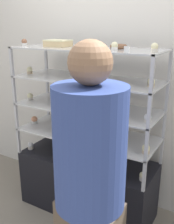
# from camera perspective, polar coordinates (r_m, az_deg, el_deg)

# --- Properties ---
(ground_plane) EXTENTS (20.00, 20.00, 0.00)m
(ground_plane) POSITION_cam_1_polar(r_m,az_deg,el_deg) (2.82, 0.00, -20.07)
(ground_plane) COLOR gray
(back_wall) EXTENTS (8.00, 0.05, 2.60)m
(back_wall) POSITION_cam_1_polar(r_m,az_deg,el_deg) (2.60, 4.46, 8.26)
(back_wall) COLOR silver
(back_wall) RESTS_ON ground_plane
(display_base) EXTENTS (1.28, 0.50, 0.56)m
(display_base) POSITION_cam_1_polar(r_m,az_deg,el_deg) (2.65, 0.00, -15.30)
(display_base) COLOR black
(display_base) RESTS_ON ground_plane
(display_riser_lower) EXTENTS (1.28, 0.50, 0.25)m
(display_riser_lower) POSITION_cam_1_polar(r_m,az_deg,el_deg) (2.41, 0.00, -4.91)
(display_riser_lower) COLOR #B7B7BC
(display_riser_lower) RESTS_ON display_base
(display_riser_middle) EXTENTS (1.28, 0.50, 0.25)m
(display_riser_middle) POSITION_cam_1_polar(r_m,az_deg,el_deg) (2.32, 0.00, 0.85)
(display_riser_middle) COLOR #B7B7BC
(display_riser_middle) RESTS_ON display_riser_lower
(display_riser_upper) EXTENTS (1.28, 0.50, 0.25)m
(display_riser_upper) POSITION_cam_1_polar(r_m,az_deg,el_deg) (2.26, 0.00, 6.99)
(display_riser_upper) COLOR #B7B7BC
(display_riser_upper) RESTS_ON display_riser_middle
(display_riser_top) EXTENTS (1.28, 0.50, 0.25)m
(display_riser_top) POSITION_cam_1_polar(r_m,az_deg,el_deg) (2.22, 0.00, 13.41)
(display_riser_top) COLOR #B7B7BC
(display_riser_top) RESTS_ON display_riser_upper
(layer_cake_centerpiece) EXTENTS (0.20, 0.20, 0.11)m
(layer_cake_centerpiece) POSITION_cam_1_polar(r_m,az_deg,el_deg) (2.39, 2.88, -3.31)
(layer_cake_centerpiece) COLOR #DBBC84
(layer_cake_centerpiece) RESTS_ON display_riser_lower
(sheet_cake_frosted) EXTENTS (0.20, 0.17, 0.06)m
(sheet_cake_frosted) POSITION_cam_1_polar(r_m,az_deg,el_deg) (2.37, -6.32, 14.66)
(sheet_cake_frosted) COLOR #DBBC84
(sheet_cake_frosted) RESTS_ON display_riser_top
(cupcake_0) EXTENTS (0.06, 0.06, 0.07)m
(cupcake_0) POSITION_cam_1_polar(r_m,az_deg,el_deg) (2.72, -12.21, -7.20)
(cupcake_0) COLOR beige
(cupcake_0) RESTS_ON display_base
(cupcake_1) EXTENTS (0.06, 0.06, 0.07)m
(cupcake_1) POSITION_cam_1_polar(r_m,az_deg,el_deg) (2.46, -0.66, -9.62)
(cupcake_1) COLOR white
(cupcake_1) RESTS_ON display_base
(cupcake_2) EXTENTS (0.06, 0.06, 0.07)m
(cupcake_2) POSITION_cam_1_polar(r_m,az_deg,el_deg) (2.21, 12.04, -13.52)
(cupcake_2) COLOR beige
(cupcake_2) RESTS_ON display_base
(price_tag_0) EXTENTS (0.04, 0.00, 0.04)m
(price_tag_0) POSITION_cam_1_polar(r_m,az_deg,el_deg) (2.38, -5.05, -11.11)
(price_tag_0) COLOR white
(price_tag_0) RESTS_ON display_base
(cupcake_3) EXTENTS (0.06, 0.06, 0.07)m
(cupcake_3) POSITION_cam_1_polar(r_m,az_deg,el_deg) (2.68, -11.38, -1.70)
(cupcake_3) COLOR white
(cupcake_3) RESTS_ON display_riser_lower
(cupcake_4) EXTENTS (0.06, 0.06, 0.07)m
(cupcake_4) POSITION_cam_1_polar(r_m,az_deg,el_deg) (2.49, -6.27, -3.03)
(cupcake_4) COLOR white
(cupcake_4) RESTS_ON display_riser_lower
(cupcake_5) EXTENTS (0.06, 0.06, 0.07)m
(cupcake_5) POSITION_cam_1_polar(r_m,az_deg,el_deg) (2.16, 5.37, -6.37)
(cupcake_5) COLOR white
(cupcake_5) RESTS_ON display_riser_lower
(cupcake_6) EXTENTS (0.06, 0.06, 0.07)m
(cupcake_6) POSITION_cam_1_polar(r_m,az_deg,el_deg) (2.07, 12.69, -7.88)
(cupcake_6) COLOR #CCB28C
(cupcake_6) RESTS_ON display_riser_lower
(price_tag_1) EXTENTS (0.04, 0.00, 0.04)m
(price_tag_1) POSITION_cam_1_polar(r_m,az_deg,el_deg) (2.10, 2.67, -7.48)
(price_tag_1) COLOR white
(price_tag_1) RESTS_ON display_riser_lower
(cupcake_7) EXTENTS (0.06, 0.06, 0.07)m
(cupcake_7) POSITION_cam_1_polar(r_m,az_deg,el_deg) (2.59, -12.29, 3.31)
(cupcake_7) COLOR beige
(cupcake_7) RESTS_ON display_riser_middle
(cupcake_8) EXTENTS (0.06, 0.06, 0.07)m
(cupcake_8) POSITION_cam_1_polar(r_m,az_deg,el_deg) (2.31, -5.87, 1.83)
(cupcake_8) COLOR white
(cupcake_8) RESTS_ON display_riser_middle
(cupcake_9) EXTENTS (0.06, 0.06, 0.07)m
(cupcake_9) POSITION_cam_1_polar(r_m,az_deg,el_deg) (2.10, 2.59, 0.29)
(cupcake_9) COLOR white
(cupcake_9) RESTS_ON display_riser_middle
(cupcake_10) EXTENTS (0.06, 0.06, 0.07)m
(cupcake_10) POSITION_cam_1_polar(r_m,az_deg,el_deg) (1.98, 13.07, -1.31)
(cupcake_10) COLOR beige
(cupcake_10) RESTS_ON display_riser_middle
(price_tag_2) EXTENTS (0.04, 0.00, 0.04)m
(price_tag_2) POSITION_cam_1_polar(r_m,az_deg,el_deg) (1.93, 7.90, -1.88)
(price_tag_2) COLOR white
(price_tag_2) RESTS_ON display_riser_middle
(cupcake_11) EXTENTS (0.05, 0.05, 0.07)m
(cupcake_11) POSITION_cam_1_polar(r_m,az_deg,el_deg) (2.53, -12.39, 8.85)
(cupcake_11) COLOR #CCB28C
(cupcake_11) RESTS_ON display_riser_upper
(cupcake_12) EXTENTS (0.05, 0.05, 0.07)m
(cupcake_12) POSITION_cam_1_polar(r_m,az_deg,el_deg) (2.19, -1.42, 7.85)
(cupcake_12) COLOR white
(cupcake_12) RESTS_ON display_riser_upper
(cupcake_13) EXTENTS (0.05, 0.05, 0.07)m
(cupcake_13) POSITION_cam_1_polar(r_m,az_deg,el_deg) (1.98, 13.80, 6.22)
(cupcake_13) COLOR #CCB28C
(cupcake_13) RESTS_ON display_riser_upper
(price_tag_3) EXTENTS (0.04, 0.00, 0.04)m
(price_tag_3) POSITION_cam_1_polar(r_m,az_deg,el_deg) (1.99, -0.11, 6.53)
(price_tag_3) COLOR white
(price_tag_3) RESTS_ON display_riser_upper
(cupcake_14) EXTENTS (0.05, 0.05, 0.06)m
(cupcake_14) POSITION_cam_1_polar(r_m,az_deg,el_deg) (2.48, -13.49, 14.49)
(cupcake_14) COLOR white
(cupcake_14) RESTS_ON display_riser_top
(cupcake_15) EXTENTS (0.05, 0.05, 0.06)m
(cupcake_15) POSITION_cam_1_polar(r_m,az_deg,el_deg) (2.16, -0.51, 14.49)
(cupcake_15) COLOR white
(cupcake_15) RESTS_ON display_riser_top
(cupcake_16) EXTENTS (0.05, 0.05, 0.06)m
(cupcake_16) POSITION_cam_1_polar(r_m,az_deg,el_deg) (1.96, 6.01, 14.02)
(cupcake_16) COLOR white
(cupcake_16) RESTS_ON display_riser_top
(cupcake_17) EXTENTS (0.05, 0.05, 0.06)m
(cupcake_17) POSITION_cam_1_polar(r_m,az_deg,el_deg) (1.88, 14.49, 13.39)
(cupcake_17) COLOR beige
(cupcake_17) RESTS_ON display_riser_top
(price_tag_4) EXTENTS (0.04, 0.00, 0.04)m
(price_tag_4) POSITION_cam_1_polar(r_m,az_deg,el_deg) (1.82, 8.57, 13.30)
(price_tag_4) COLOR white
(price_tag_4) RESTS_ON display_riser_top
(donut_glazed) EXTENTS (0.14, 0.14, 0.03)m
(donut_glazed) POSITION_cam_1_polar(r_m,az_deg,el_deg) (2.15, 6.86, 13.99)
(donut_glazed) COLOR brown
(donut_glazed) RESTS_ON display_riser_top
(customer_figure) EXTENTS (0.39, 0.39, 1.69)m
(customer_figure) POSITION_cam_1_polar(r_m,az_deg,el_deg) (1.52, 0.61, -15.53)
(customer_figure) COLOR brown
(customer_figure) RESTS_ON ground_plane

